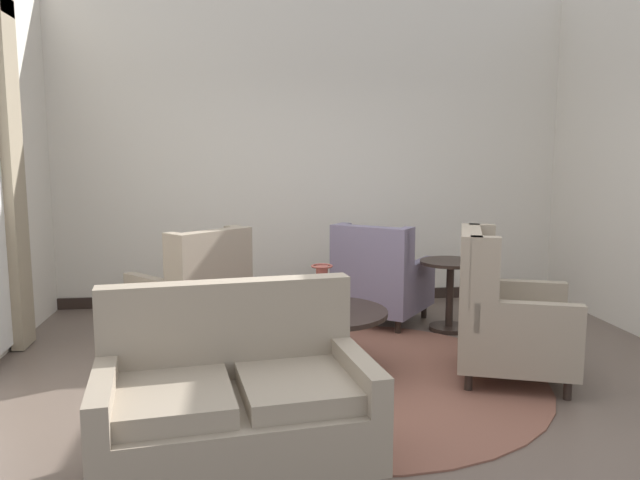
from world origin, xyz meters
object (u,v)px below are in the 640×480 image
object	(u,v)px
armchair_near_window	(195,296)
armchair_foreground_right	(380,281)
porcelain_vase	(322,291)
settee	(235,401)
side_table	(450,288)
coffee_table	(324,321)
armchair_back_corner	(503,317)

from	to	relation	value
armchair_near_window	armchair_foreground_right	xyz separation A→B (m)	(1.74, 0.46, -0.01)
porcelain_vase	settee	bearing A→B (deg)	-114.44
side_table	armchair_near_window	bearing A→B (deg)	-176.42
coffee_table	porcelain_vase	bearing A→B (deg)	-123.50
settee	coffee_table	bearing A→B (deg)	57.85
side_table	porcelain_vase	bearing A→B (deg)	-142.33
armchair_back_corner	armchair_near_window	bearing A→B (deg)	84.63
side_table	settee	bearing A→B (deg)	-129.16
armchair_foreground_right	porcelain_vase	bearing A→B (deg)	98.31
coffee_table	side_table	world-z (taller)	side_table
porcelain_vase	side_table	xyz separation A→B (m)	(1.35, 1.04, -0.25)
settee	armchair_foreground_right	bearing A→B (deg)	55.77
armchair_foreground_right	side_table	world-z (taller)	armchair_foreground_right
porcelain_vase	armchair_foreground_right	distance (m)	1.57
armchair_back_corner	armchair_near_window	world-z (taller)	armchair_back_corner
coffee_table	armchair_foreground_right	distance (m)	1.51
porcelain_vase	armchair_foreground_right	xyz separation A→B (m)	(0.75, 1.35, -0.23)
coffee_table	settee	size ratio (longest dim) A/B	0.65
armchair_foreground_right	settee	bearing A→B (deg)	100.61
armchair_foreground_right	armchair_back_corner	bearing A→B (deg)	147.48
settee	armchair_back_corner	distance (m)	2.29
armchair_back_corner	side_table	distance (m)	1.25
coffee_table	porcelain_vase	world-z (taller)	porcelain_vase
coffee_table	armchair_near_window	world-z (taller)	armchair_near_window
armchair_back_corner	armchair_foreground_right	xyz separation A→B (m)	(-0.57, 1.56, -0.04)
coffee_table	settee	bearing A→B (deg)	-114.69
armchair_near_window	armchair_back_corner	bearing A→B (deg)	113.20
armchair_back_corner	porcelain_vase	bearing A→B (deg)	101.18
porcelain_vase	armchair_back_corner	distance (m)	1.35
settee	armchair_near_window	distance (m)	2.32
armchair_near_window	coffee_table	bearing A→B (deg)	98.46
coffee_table	armchair_foreground_right	size ratio (longest dim) A/B	0.85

